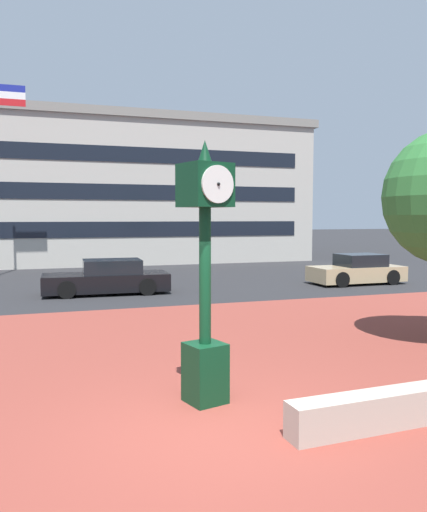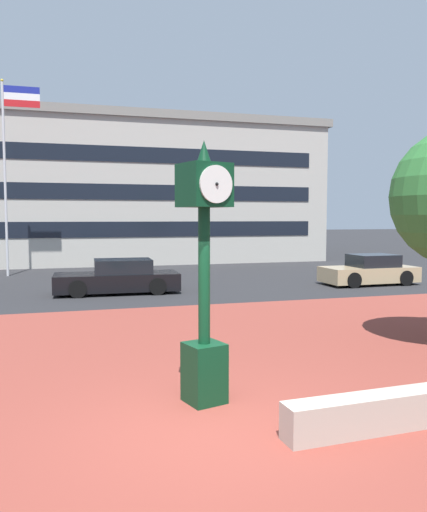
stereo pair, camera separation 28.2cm
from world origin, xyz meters
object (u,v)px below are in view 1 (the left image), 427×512
(car_street_near, at_px, (108,278))
(car_street_far, at_px, (357,271))
(street_clock, at_px, (205,274))
(civic_building, at_px, (93,193))

(car_street_near, distance_m, car_street_far, 10.56)
(car_street_near, bearing_deg, street_clock, -177.32)
(civic_building, bearing_deg, street_clock, -92.00)
(street_clock, distance_m, car_street_far, 15.61)
(civic_building, bearing_deg, car_street_near, -93.61)
(street_clock, height_order, car_street_far, street_clock)
(street_clock, bearing_deg, car_street_far, 32.13)
(street_clock, relative_size, car_street_near, 0.86)
(car_street_near, bearing_deg, car_street_far, -90.27)
(car_street_near, bearing_deg, civic_building, -1.39)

